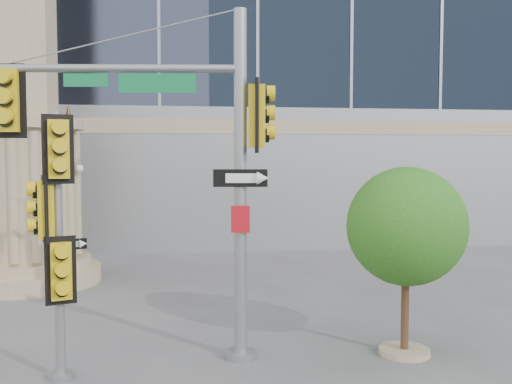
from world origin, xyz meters
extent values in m
cylinder|color=tan|center=(-6.00, 9.00, 0.25)|extent=(4.40, 4.40, 0.50)
cylinder|color=tan|center=(-6.00, 9.00, 0.65)|extent=(3.80, 3.80, 0.30)
cylinder|color=tan|center=(-6.00, 9.00, 2.80)|extent=(3.00, 3.00, 4.00)
cylinder|color=tan|center=(-6.00, 9.00, 4.95)|extent=(3.50, 3.50, 0.30)
cone|color=#472D14|center=(-4.70, 9.00, 5.35)|extent=(0.24, 0.24, 0.50)
cylinder|color=slate|center=(-0.20, 1.47, 0.07)|extent=(0.63, 0.63, 0.14)
cylinder|color=slate|center=(-0.20, 1.47, 3.39)|extent=(0.25, 0.25, 6.78)
cylinder|color=slate|center=(-2.55, 1.77, 5.65)|extent=(4.73, 0.76, 0.16)
cube|color=#0D703B|center=(-1.77, 1.65, 5.37)|extent=(1.46, 0.23, 0.36)
cube|color=gold|center=(-4.57, 2.03, 5.03)|extent=(0.66, 0.39, 1.41)
cube|color=gold|center=(0.12, 1.43, 4.75)|extent=(0.39, 0.66, 1.41)
cube|color=black|center=(-0.22, 1.31, 3.56)|extent=(1.04, 0.17, 0.34)
cube|color=#B51019|center=(-0.22, 1.31, 2.77)|extent=(0.36, 0.08, 0.52)
cylinder|color=slate|center=(-3.50, 0.86, 0.06)|extent=(0.46, 0.46, 0.11)
cylinder|color=slate|center=(-3.50, 0.86, 2.38)|extent=(0.17, 0.17, 4.76)
cube|color=gold|center=(-3.43, 0.66, 4.10)|extent=(0.58, 0.42, 1.19)
cube|color=gold|center=(-3.70, 0.80, 3.05)|extent=(0.42, 0.58, 1.19)
cube|color=gold|center=(-3.43, 0.66, 2.00)|extent=(0.58, 0.42, 1.19)
cube|color=black|center=(-3.30, 0.81, 2.43)|extent=(0.57, 0.21, 0.19)
cylinder|color=tan|center=(3.09, 1.20, 0.06)|extent=(1.01, 1.01, 0.11)
cylinder|color=#382314|center=(3.09, 1.20, 1.01)|extent=(0.16, 0.16, 2.03)
sphere|color=#165C15|center=(3.09, 1.20, 2.59)|extent=(2.37, 2.37, 2.37)
sphere|color=#165C15|center=(3.60, 1.48, 2.25)|extent=(1.46, 1.46, 1.46)
sphere|color=#165C15|center=(2.70, 0.92, 2.31)|extent=(1.24, 1.24, 1.24)
camera|label=1|loc=(-1.49, -9.49, 3.98)|focal=40.00mm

